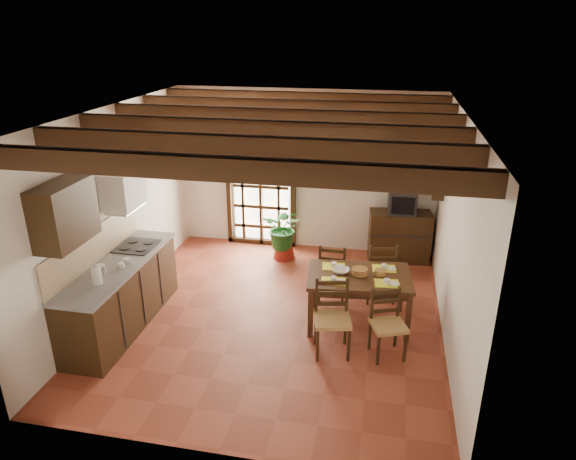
% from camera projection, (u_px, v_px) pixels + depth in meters
% --- Properties ---
extents(ground_plane, '(5.00, 5.00, 0.00)m').
position_uv_depth(ground_plane, '(275.00, 316.00, 7.14)').
color(ground_plane, brown).
extents(room_shell, '(4.52, 5.02, 2.81)m').
position_uv_depth(room_shell, '(274.00, 192.00, 6.46)').
color(room_shell, silver).
rests_on(room_shell, ground_plane).
extents(ceiling_beams, '(4.50, 4.34, 0.20)m').
position_uv_depth(ceiling_beams, '(273.00, 123.00, 6.13)').
color(ceiling_beams, black).
rests_on(ceiling_beams, room_shell).
extents(french_door, '(1.26, 0.11, 2.32)m').
position_uv_depth(french_door, '(261.00, 182.00, 9.07)').
color(french_door, white).
rests_on(french_door, ground_plane).
extents(kitchen_counter, '(0.64, 2.25, 1.38)m').
position_uv_depth(kitchen_counter, '(121.00, 294.00, 6.77)').
color(kitchen_counter, black).
rests_on(kitchen_counter, ground_plane).
extents(upper_cabinet, '(0.35, 0.80, 0.70)m').
position_uv_depth(upper_cabinet, '(64.00, 214.00, 5.64)').
color(upper_cabinet, black).
rests_on(upper_cabinet, room_shell).
extents(range_hood, '(0.38, 0.60, 0.54)m').
position_uv_depth(range_hood, '(123.00, 190.00, 6.82)').
color(range_hood, white).
rests_on(range_hood, room_shell).
extents(counter_items, '(0.50, 1.43, 0.25)m').
position_uv_depth(counter_items, '(120.00, 258.00, 6.67)').
color(counter_items, black).
rests_on(counter_items, kitchen_counter).
extents(dining_table, '(1.43, 1.01, 0.73)m').
position_uv_depth(dining_table, '(359.00, 281.00, 6.76)').
color(dining_table, '#3C2413').
rests_on(dining_table, ground_plane).
extents(chair_near_left, '(0.51, 0.49, 0.94)m').
position_uv_depth(chair_near_left, '(332.00, 331.00, 6.28)').
color(chair_near_left, '#B2874C').
rests_on(chair_near_left, ground_plane).
extents(chair_near_right, '(0.50, 0.49, 0.85)m').
position_uv_depth(chair_near_right, '(387.00, 336.00, 6.23)').
color(chair_near_right, '#B2874C').
rests_on(chair_near_right, ground_plane).
extents(chair_far_left, '(0.42, 0.40, 0.88)m').
position_uv_depth(chair_far_left, '(333.00, 280.00, 7.56)').
color(chair_far_left, '#B2874C').
rests_on(chair_far_left, ground_plane).
extents(chair_far_right, '(0.51, 0.49, 0.93)m').
position_uv_depth(chair_far_right, '(379.00, 281.00, 7.49)').
color(chair_far_right, '#B2874C').
rests_on(chair_far_right, ground_plane).
extents(table_setting, '(0.98, 0.65, 0.09)m').
position_uv_depth(table_setting, '(359.00, 274.00, 6.72)').
color(table_setting, yellow).
rests_on(table_setting, dining_table).
extents(table_bowl, '(0.22, 0.22, 0.05)m').
position_uv_depth(table_bowl, '(341.00, 271.00, 6.77)').
color(table_bowl, white).
rests_on(table_bowl, dining_table).
extents(sideboard, '(1.06, 0.56, 0.86)m').
position_uv_depth(sideboard, '(399.00, 236.00, 8.70)').
color(sideboard, black).
rests_on(sideboard, ground_plane).
extents(crt_tv, '(0.48, 0.44, 0.39)m').
position_uv_depth(crt_tv, '(402.00, 202.00, 8.46)').
color(crt_tv, black).
rests_on(crt_tv, sideboard).
extents(fuse_box, '(0.25, 0.03, 0.32)m').
position_uv_depth(fuse_box, '(396.00, 156.00, 8.47)').
color(fuse_box, white).
rests_on(fuse_box, room_shell).
extents(plant_pot, '(0.38, 0.38, 0.23)m').
position_uv_depth(plant_pot, '(284.00, 252.00, 8.88)').
color(plant_pot, maroon).
rests_on(plant_pot, ground_plane).
extents(potted_plant, '(1.79, 1.55, 1.96)m').
position_uv_depth(potted_plant, '(284.00, 227.00, 8.71)').
color(potted_plant, '#144C19').
rests_on(potted_plant, ground_plane).
extents(wall_shelf, '(0.20, 0.42, 0.20)m').
position_uv_depth(wall_shelf, '(438.00, 188.00, 7.64)').
color(wall_shelf, black).
rests_on(wall_shelf, room_shell).
extents(shelf_vase, '(0.15, 0.15, 0.15)m').
position_uv_depth(shelf_vase, '(439.00, 179.00, 7.59)').
color(shelf_vase, '#B2BFB2').
rests_on(shelf_vase, wall_shelf).
extents(shelf_flowers, '(0.14, 0.14, 0.36)m').
position_uv_depth(shelf_flowers, '(440.00, 165.00, 7.51)').
color(shelf_flowers, yellow).
rests_on(shelf_flowers, shelf_vase).
extents(framed_picture, '(0.03, 0.32, 0.32)m').
position_uv_depth(framed_picture, '(448.00, 153.00, 7.42)').
color(framed_picture, brown).
rests_on(framed_picture, room_shell).
extents(pendant_lamp, '(0.36, 0.36, 0.84)m').
position_uv_depth(pendant_lamp, '(366.00, 173.00, 6.30)').
color(pendant_lamp, black).
rests_on(pendant_lamp, room_shell).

